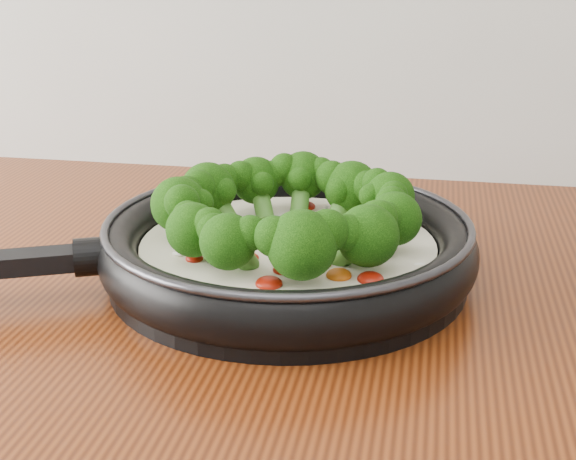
# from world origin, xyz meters

# --- Properties ---
(skillet) EXTENTS (0.60, 0.48, 0.10)m
(skillet) POSITION_xyz_m (-0.15, 1.11, 0.94)
(skillet) COLOR black
(skillet) RESTS_ON counter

